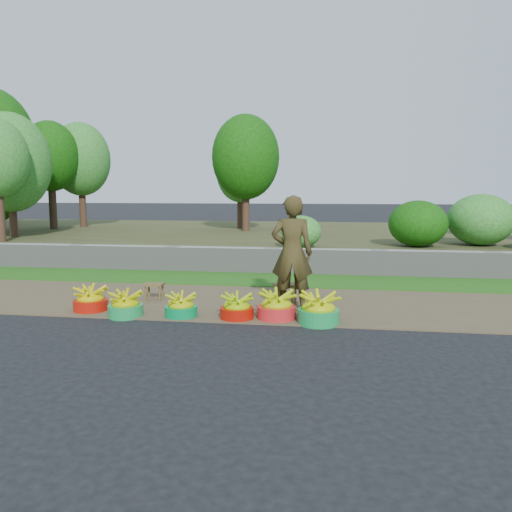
# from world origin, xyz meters

# --- Properties ---
(ground_plane) EXTENTS (120.00, 120.00, 0.00)m
(ground_plane) POSITION_xyz_m (0.00, 0.00, 0.00)
(ground_plane) COLOR black
(ground_plane) RESTS_ON ground
(dirt_shoulder) EXTENTS (80.00, 2.50, 0.02)m
(dirt_shoulder) POSITION_xyz_m (0.00, 1.25, 0.01)
(dirt_shoulder) COLOR brown
(dirt_shoulder) RESTS_ON ground
(grass_verge) EXTENTS (80.00, 1.50, 0.04)m
(grass_verge) POSITION_xyz_m (0.00, 3.25, 0.02)
(grass_verge) COLOR #246015
(grass_verge) RESTS_ON ground
(retaining_wall) EXTENTS (80.00, 0.35, 0.55)m
(retaining_wall) POSITION_xyz_m (0.00, 4.10, 0.28)
(retaining_wall) COLOR gray
(retaining_wall) RESTS_ON ground
(earth_bank) EXTENTS (80.00, 10.00, 0.50)m
(earth_bank) POSITION_xyz_m (0.00, 9.00, 0.25)
(earth_bank) COLOR #3F4121
(earth_bank) RESTS_ON ground
(vegetation) EXTENTS (34.31, 8.20, 4.35)m
(vegetation) POSITION_xyz_m (-7.01, 8.07, 2.63)
(vegetation) COLOR #3E281B
(vegetation) RESTS_ON earth_bank
(basin_a) EXTENTS (0.50, 0.50, 0.37)m
(basin_a) POSITION_xyz_m (-2.25, 0.37, 0.17)
(basin_a) COLOR #B01409
(basin_a) RESTS_ON ground
(basin_b) EXTENTS (0.49, 0.49, 0.36)m
(basin_b) POSITION_xyz_m (-1.62, 0.15, 0.16)
(basin_b) COLOR #199143
(basin_b) RESTS_ON ground
(basin_c) EXTENTS (0.45, 0.45, 0.34)m
(basin_c) POSITION_xyz_m (-0.83, 0.23, 0.15)
(basin_c) COLOR #028341
(basin_c) RESTS_ON ground
(basin_d) EXTENTS (0.47, 0.47, 0.35)m
(basin_d) POSITION_xyz_m (-0.04, 0.24, 0.16)
(basin_d) COLOR #AA1106
(basin_d) RESTS_ON ground
(basin_e) EXTENTS (0.53, 0.53, 0.40)m
(basin_e) POSITION_xyz_m (0.51, 0.32, 0.18)
(basin_e) COLOR red
(basin_e) RESTS_ON ground
(basin_f) EXTENTS (0.56, 0.56, 0.42)m
(basin_f) POSITION_xyz_m (1.09, 0.18, 0.19)
(basin_f) COLOR #169143
(basin_f) RESTS_ON ground
(stool_left) EXTENTS (0.31, 0.24, 0.27)m
(stool_left) POSITION_xyz_m (-1.57, 1.19, 0.23)
(stool_left) COLOR brown
(stool_left) RESTS_ON dirt_shoulder
(stool_right) EXTENTS (0.42, 0.37, 0.31)m
(stool_right) POSITION_xyz_m (0.55, 1.23, 0.27)
(stool_right) COLOR brown
(stool_right) RESTS_ON dirt_shoulder
(vendor_woman) EXTENTS (0.63, 0.43, 1.68)m
(vendor_woman) POSITION_xyz_m (0.67, 0.90, 0.86)
(vendor_woman) COLOR black
(vendor_woman) RESTS_ON dirt_shoulder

